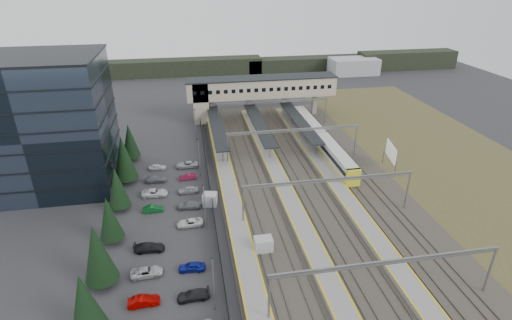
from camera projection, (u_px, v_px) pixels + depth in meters
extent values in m
plane|color=#2B2B2D|center=(248.00, 198.00, 71.78)|extent=(220.00, 220.00, 0.00)
cube|color=#303B4D|center=(39.00, 125.00, 71.53)|extent=(24.00, 18.00, 24.00)
cube|color=black|center=(50.00, 167.00, 75.25)|extent=(24.30, 18.30, 0.25)
cube|color=black|center=(45.00, 151.00, 73.76)|extent=(24.30, 18.30, 0.25)
cube|color=black|center=(41.00, 134.00, 72.27)|extent=(24.30, 18.30, 0.25)
cube|color=black|center=(37.00, 116.00, 70.78)|extent=(24.30, 18.30, 0.25)
cube|color=black|center=(32.00, 97.00, 69.29)|extent=(24.30, 18.30, 0.25)
cube|color=black|center=(27.00, 78.00, 67.80)|extent=(24.30, 18.30, 0.25)
cube|color=black|center=(22.00, 57.00, 66.26)|extent=(24.30, 18.30, 0.40)
cone|color=black|center=(85.00, 302.00, 43.20)|extent=(3.90, 3.90, 7.50)
cylinder|color=black|center=(103.00, 280.00, 52.09)|extent=(0.44, 0.44, 1.20)
cone|color=black|center=(97.00, 253.00, 50.14)|extent=(4.26, 4.26, 8.20)
cylinder|color=black|center=(113.00, 239.00, 60.07)|extent=(0.44, 0.44, 1.20)
cone|color=black|center=(109.00, 218.00, 58.42)|extent=(3.54, 3.54, 6.80)
cylinder|color=black|center=(121.00, 207.00, 68.05)|extent=(0.44, 0.44, 1.20)
cone|color=black|center=(117.00, 187.00, 66.35)|extent=(3.64, 3.64, 7.00)
cylinder|color=black|center=(127.00, 179.00, 76.92)|extent=(0.44, 0.44, 1.20)
cone|color=black|center=(124.00, 158.00, 74.89)|extent=(4.42, 4.42, 8.50)
cylinder|color=black|center=(132.00, 157.00, 85.78)|extent=(0.44, 0.44, 1.20)
cone|color=black|center=(130.00, 140.00, 84.04)|extent=(3.74, 3.74, 7.20)
imported|color=#8D0200|center=(144.00, 301.00, 48.78)|extent=(3.93, 1.59, 1.27)
imported|color=#B5B6BA|center=(147.00, 272.00, 53.49)|extent=(4.46, 2.33, 1.20)
imported|color=black|center=(149.00, 247.00, 58.17)|extent=(4.50, 2.00, 1.28)
imported|color=#0D5320|center=(153.00, 209.00, 67.60)|extent=(3.47, 1.30, 1.13)
imported|color=white|center=(155.00, 193.00, 72.27)|extent=(4.78, 2.44, 1.29)
imported|color=slate|center=(156.00, 179.00, 76.98)|extent=(4.21, 1.75, 1.22)
imported|color=silver|center=(157.00, 167.00, 81.69)|extent=(3.48, 1.53, 1.17)
imported|color=black|center=(193.00, 295.00, 49.74)|extent=(4.15, 1.84, 1.18)
imported|color=navy|center=(192.00, 267.00, 54.43)|extent=(3.77, 1.79, 1.25)
imported|color=silver|center=(190.00, 223.00, 63.84)|extent=(4.29, 2.14, 1.17)
imported|color=slate|center=(189.00, 205.00, 68.53)|extent=(4.28, 1.97, 1.21)
imported|color=#9F9FA3|center=(188.00, 190.00, 73.22)|extent=(3.78, 1.65, 1.27)
imported|color=maroon|center=(188.00, 177.00, 77.95)|extent=(3.52, 1.48, 1.13)
imported|color=#AFAFB3|center=(187.00, 165.00, 82.62)|extent=(4.56, 2.14, 1.26)
cylinder|color=gray|center=(214.00, 285.00, 46.61)|extent=(0.16, 0.16, 8.00)
cube|color=black|center=(212.00, 258.00, 44.87)|extent=(0.50, 0.25, 0.15)
cylinder|color=gray|center=(205.00, 207.00, 61.68)|extent=(0.16, 0.16, 8.00)
cube|color=black|center=(203.00, 185.00, 59.94)|extent=(0.50, 0.25, 0.15)
cylinder|color=gray|center=(199.00, 158.00, 77.64)|extent=(0.16, 0.16, 8.00)
cube|color=black|center=(198.00, 139.00, 75.90)|extent=(0.50, 0.25, 0.15)
cylinder|color=gray|center=(195.00, 126.00, 93.60)|extent=(0.16, 0.16, 8.00)
cube|color=black|center=(194.00, 109.00, 91.86)|extent=(0.50, 0.25, 0.15)
cube|color=#26282B|center=(209.00, 183.00, 74.75)|extent=(0.08, 90.00, 2.00)
cube|color=#A7A8AC|center=(263.00, 245.00, 57.97)|extent=(2.68, 1.99, 2.21)
cube|color=#A7A8AC|center=(210.00, 199.00, 69.35)|extent=(2.77, 2.46, 2.19)
cube|color=#312C25|center=(304.00, 179.00, 78.06)|extent=(34.00, 90.00, 0.20)
cube|color=#59544C|center=(240.00, 184.00, 75.97)|extent=(0.08, 90.00, 0.14)
cube|color=#59544C|center=(247.00, 183.00, 76.20)|extent=(0.08, 90.00, 0.14)
cube|color=#59544C|center=(261.00, 182.00, 76.60)|extent=(0.08, 90.00, 0.14)
cube|color=#59544C|center=(268.00, 181.00, 76.83)|extent=(0.08, 90.00, 0.14)
cube|color=#59544C|center=(291.00, 179.00, 77.55)|extent=(0.08, 90.00, 0.14)
cube|color=#59544C|center=(298.00, 179.00, 77.78)|extent=(0.08, 90.00, 0.14)
cube|color=#59544C|center=(311.00, 178.00, 78.18)|extent=(0.08, 90.00, 0.14)
cube|color=#59544C|center=(318.00, 177.00, 78.41)|extent=(0.08, 90.00, 0.14)
cube|color=#59544C|center=(340.00, 175.00, 79.12)|extent=(0.08, 90.00, 0.14)
cube|color=#59544C|center=(347.00, 175.00, 79.35)|extent=(0.08, 90.00, 0.14)
cube|color=#59544C|center=(359.00, 174.00, 79.75)|extent=(0.08, 90.00, 0.14)
cube|color=#59544C|center=(366.00, 173.00, 79.98)|extent=(0.08, 90.00, 0.14)
cube|color=gray|center=(228.00, 184.00, 75.54)|extent=(3.20, 82.00, 0.90)
cube|color=gold|center=(220.00, 183.00, 75.11)|extent=(0.25, 82.00, 0.02)
cube|color=gold|center=(236.00, 181.00, 75.57)|extent=(0.25, 82.00, 0.02)
cube|color=gray|center=(279.00, 180.00, 77.12)|extent=(3.20, 82.00, 0.90)
cube|color=gold|center=(272.00, 178.00, 76.69)|extent=(0.25, 82.00, 0.02)
cube|color=gold|center=(287.00, 177.00, 77.14)|extent=(0.25, 82.00, 0.02)
cube|color=gray|center=(329.00, 175.00, 78.69)|extent=(3.20, 82.00, 0.90)
cube|color=gold|center=(322.00, 174.00, 78.26)|extent=(0.25, 82.00, 0.02)
cube|color=gold|center=(336.00, 173.00, 78.72)|extent=(0.25, 82.00, 0.02)
cube|color=black|center=(217.00, 126.00, 93.50)|extent=(3.00, 30.00, 0.25)
cube|color=gray|center=(217.00, 126.00, 93.57)|extent=(3.10, 30.00, 0.12)
cylinder|color=gray|center=(223.00, 155.00, 82.67)|extent=(0.20, 0.20, 3.10)
cylinder|color=gray|center=(220.00, 143.00, 88.43)|extent=(0.20, 0.20, 3.10)
cylinder|color=gray|center=(217.00, 132.00, 94.20)|extent=(0.20, 0.20, 3.10)
cylinder|color=gray|center=(215.00, 123.00, 99.96)|extent=(0.20, 0.20, 3.10)
cylinder|color=gray|center=(213.00, 114.00, 105.72)|extent=(0.20, 0.20, 3.10)
cube|color=black|center=(259.00, 123.00, 95.08)|extent=(3.00, 30.00, 0.25)
cube|color=gray|center=(259.00, 124.00, 95.14)|extent=(3.10, 30.00, 0.12)
cylinder|color=gray|center=(270.00, 151.00, 84.25)|extent=(0.20, 0.20, 3.10)
cylinder|color=gray|center=(264.00, 140.00, 90.01)|extent=(0.20, 0.20, 3.10)
cylinder|color=gray|center=(259.00, 129.00, 95.77)|extent=(0.20, 0.20, 3.10)
cylinder|color=gray|center=(254.00, 120.00, 101.53)|extent=(0.20, 0.20, 3.10)
cylinder|color=gray|center=(250.00, 112.00, 107.30)|extent=(0.20, 0.20, 3.10)
cube|color=black|center=(299.00, 121.00, 96.65)|extent=(3.00, 30.00, 0.25)
cube|color=gray|center=(299.00, 121.00, 96.72)|extent=(3.10, 30.00, 0.12)
cylinder|color=gray|center=(315.00, 148.00, 85.82)|extent=(0.20, 0.20, 3.10)
cylinder|color=gray|center=(307.00, 137.00, 91.58)|extent=(0.20, 0.20, 3.10)
cylinder|color=gray|center=(299.00, 127.00, 97.35)|extent=(0.20, 0.20, 3.10)
cylinder|color=gray|center=(292.00, 118.00, 103.11)|extent=(0.20, 0.20, 3.10)
cylinder|color=gray|center=(286.00, 110.00, 108.87)|extent=(0.20, 0.20, 3.10)
cube|color=#C2AF94|center=(262.00, 87.00, 106.97)|extent=(40.00, 6.00, 5.00)
cube|color=black|center=(262.00, 78.00, 105.86)|extent=(40.40, 6.40, 0.30)
cube|color=#C2AF94|center=(201.00, 101.00, 105.67)|extent=(4.00, 6.00, 11.00)
cube|color=black|center=(194.00, 93.00, 101.41)|extent=(1.00, 0.06, 1.00)
cube|color=black|center=(202.00, 93.00, 101.73)|extent=(1.00, 0.06, 1.00)
cube|color=black|center=(210.00, 93.00, 102.04)|extent=(1.00, 0.06, 1.00)
cube|color=black|center=(218.00, 92.00, 102.36)|extent=(1.00, 0.06, 1.00)
cube|color=black|center=(226.00, 92.00, 102.67)|extent=(1.00, 0.06, 1.00)
cube|color=black|center=(233.00, 91.00, 102.99)|extent=(1.00, 0.06, 1.00)
cube|color=black|center=(241.00, 91.00, 103.30)|extent=(1.00, 0.06, 1.00)
cube|color=black|center=(249.00, 91.00, 103.62)|extent=(1.00, 0.06, 1.00)
cube|color=black|center=(256.00, 90.00, 103.93)|extent=(1.00, 0.06, 1.00)
cube|color=black|center=(264.00, 90.00, 104.25)|extent=(1.00, 0.06, 1.00)
cube|color=black|center=(271.00, 90.00, 104.56)|extent=(1.00, 0.06, 1.00)
cube|color=black|center=(279.00, 89.00, 104.88)|extent=(1.00, 0.06, 1.00)
cube|color=black|center=(286.00, 89.00, 105.19)|extent=(1.00, 0.06, 1.00)
cube|color=black|center=(293.00, 88.00, 105.51)|extent=(1.00, 0.06, 1.00)
cube|color=black|center=(301.00, 88.00, 105.82)|extent=(1.00, 0.06, 1.00)
cube|color=black|center=(308.00, 88.00, 106.14)|extent=(1.00, 0.06, 1.00)
cube|color=black|center=(315.00, 87.00, 106.45)|extent=(1.00, 0.06, 1.00)
cube|color=black|center=(322.00, 87.00, 106.77)|extent=(1.00, 0.06, 1.00)
cube|color=black|center=(330.00, 87.00, 107.08)|extent=(1.00, 0.06, 1.00)
cube|color=gray|center=(207.00, 110.00, 107.00)|extent=(1.20, 1.60, 6.00)
cube|color=gray|center=(212.00, 110.00, 107.23)|extent=(1.20, 1.60, 6.00)
cube|color=gray|center=(249.00, 108.00, 108.81)|extent=(1.20, 1.60, 6.00)
cube|color=gray|center=(285.00, 106.00, 110.38)|extent=(1.20, 1.60, 6.00)
cube|color=gray|center=(314.00, 104.00, 111.72)|extent=(1.20, 1.60, 6.00)
cylinder|color=gray|center=(269.00, 300.00, 45.12)|extent=(0.28, 0.28, 7.00)
cylinder|color=gray|center=(489.00, 271.00, 49.52)|extent=(0.28, 0.28, 7.00)
cube|color=gray|center=(389.00, 261.00, 45.80)|extent=(28.40, 0.25, 0.35)
cube|color=gray|center=(388.00, 264.00, 45.97)|extent=(28.40, 0.12, 0.12)
cylinder|color=gray|center=(243.00, 206.00, 62.85)|extent=(0.28, 0.28, 7.00)
cylinder|color=gray|center=(407.00, 191.00, 67.26)|extent=(0.28, 0.28, 7.00)
cube|color=gray|center=(330.00, 179.00, 63.53)|extent=(28.40, 0.25, 0.35)
cube|color=gray|center=(329.00, 182.00, 63.70)|extent=(28.40, 0.12, 0.12)
cylinder|color=gray|center=(228.00, 150.00, 82.35)|extent=(0.28, 0.28, 7.00)
cylinder|color=gray|center=(356.00, 141.00, 86.76)|extent=(0.28, 0.28, 7.00)
cube|color=gray|center=(294.00, 130.00, 83.03)|extent=(28.40, 0.25, 0.35)
cube|color=gray|center=(294.00, 131.00, 83.21)|extent=(28.40, 0.12, 0.12)
cylinder|color=gray|center=(219.00, 118.00, 100.08)|extent=(0.28, 0.28, 7.00)
cylinder|color=gray|center=(325.00, 111.00, 104.49)|extent=(0.28, 0.28, 7.00)
cube|color=gray|center=(273.00, 101.00, 100.76)|extent=(28.40, 0.25, 0.35)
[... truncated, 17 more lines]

